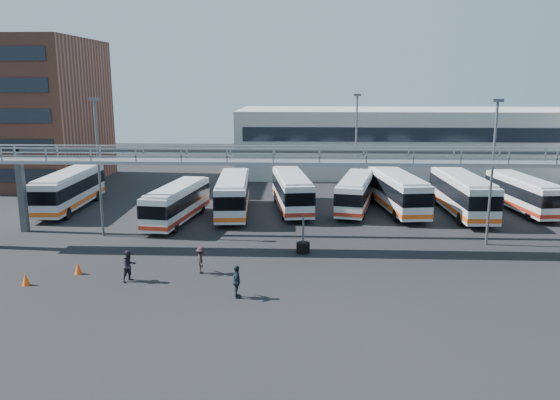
{
  "coord_description": "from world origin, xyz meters",
  "views": [
    {
      "loc": [
        -1.01,
        -30.82,
        11.35
      ],
      "look_at": [
        -2.64,
        6.0,
        3.32
      ],
      "focal_mm": 35.0,
      "sensor_mm": 36.0,
      "label": 1
    }
  ],
  "objects_px": {
    "cone_left": "(26,279)",
    "cone_right": "(78,268)",
    "bus_2": "(177,202)",
    "tire_stack": "(303,247)",
    "pedestrian_d": "(237,282)",
    "bus_7": "(462,193)",
    "bus_0": "(69,189)",
    "bus_6": "(397,191)",
    "pedestrian_b": "(129,266)",
    "bus_4": "(292,190)",
    "bus_5": "(355,192)",
    "light_pole_back": "(356,141)",
    "light_pole_left": "(98,160)",
    "bus_8": "(523,193)",
    "pedestrian_c": "(201,260)",
    "bus_3": "(233,193)",
    "light_pole_mid": "(493,165)"
  },
  "relations": [
    {
      "from": "light_pole_mid",
      "to": "bus_4",
      "type": "distance_m",
      "value": 17.72
    },
    {
      "from": "bus_5",
      "to": "pedestrian_c",
      "type": "relative_size",
      "value": 6.28
    },
    {
      "from": "bus_7",
      "to": "bus_0",
      "type": "bearing_deg",
      "value": 177.51
    },
    {
      "from": "light_pole_mid",
      "to": "bus_3",
      "type": "distance_m",
      "value": 21.2
    },
    {
      "from": "bus_0",
      "to": "bus_8",
      "type": "relative_size",
      "value": 1.1
    },
    {
      "from": "pedestrian_b",
      "to": "pedestrian_d",
      "type": "relative_size",
      "value": 1.03
    },
    {
      "from": "bus_2",
      "to": "pedestrian_c",
      "type": "distance_m",
      "value": 12.84
    },
    {
      "from": "bus_7",
      "to": "cone_right",
      "type": "distance_m",
      "value": 31.68
    },
    {
      "from": "bus_0",
      "to": "bus_4",
      "type": "xyz_separation_m",
      "value": [
        19.99,
        0.7,
        -0.08
      ]
    },
    {
      "from": "light_pole_left",
      "to": "pedestrian_b",
      "type": "bearing_deg",
      "value": -61.9
    },
    {
      "from": "bus_5",
      "to": "pedestrian_b",
      "type": "xyz_separation_m",
      "value": [
        -14.66,
        -18.4,
        -0.78
      ]
    },
    {
      "from": "light_pole_mid",
      "to": "bus_2",
      "type": "bearing_deg",
      "value": 167.19
    },
    {
      "from": "light_pole_left",
      "to": "cone_left",
      "type": "height_order",
      "value": "light_pole_left"
    },
    {
      "from": "bus_8",
      "to": "bus_7",
      "type": "bearing_deg",
      "value": -173.21
    },
    {
      "from": "pedestrian_b",
      "to": "cone_right",
      "type": "xyz_separation_m",
      "value": [
        -3.49,
        1.06,
        -0.57
      ]
    },
    {
      "from": "bus_8",
      "to": "cone_left",
      "type": "distance_m",
      "value": 40.21
    },
    {
      "from": "bus_4",
      "to": "bus_7",
      "type": "bearing_deg",
      "value": -12.79
    },
    {
      "from": "bus_5",
      "to": "cone_right",
      "type": "height_order",
      "value": "bus_5"
    },
    {
      "from": "bus_4",
      "to": "pedestrian_b",
      "type": "height_order",
      "value": "bus_4"
    },
    {
      "from": "bus_6",
      "to": "cone_left",
      "type": "height_order",
      "value": "bus_6"
    },
    {
      "from": "tire_stack",
      "to": "bus_7",
      "type": "bearing_deg",
      "value": 39.87
    },
    {
      "from": "bus_5",
      "to": "tire_stack",
      "type": "xyz_separation_m",
      "value": [
        -4.63,
        -12.6,
        -1.27
      ]
    },
    {
      "from": "bus_0",
      "to": "bus_8",
      "type": "xyz_separation_m",
      "value": [
        40.46,
        0.96,
        -0.19
      ]
    },
    {
      "from": "bus_5",
      "to": "pedestrian_b",
      "type": "distance_m",
      "value": 23.54
    },
    {
      "from": "pedestrian_d",
      "to": "cone_right",
      "type": "height_order",
      "value": "pedestrian_d"
    },
    {
      "from": "bus_3",
      "to": "bus_8",
      "type": "distance_m",
      "value": 25.59
    },
    {
      "from": "bus_7",
      "to": "bus_8",
      "type": "relative_size",
      "value": 1.12
    },
    {
      "from": "bus_4",
      "to": "bus_7",
      "type": "distance_m",
      "value": 14.79
    },
    {
      "from": "bus_8",
      "to": "pedestrian_d",
      "type": "distance_m",
      "value": 30.95
    },
    {
      "from": "light_pole_mid",
      "to": "bus_5",
      "type": "relative_size",
      "value": 0.98
    },
    {
      "from": "light_pole_left",
      "to": "tire_stack",
      "type": "xyz_separation_m",
      "value": [
        14.99,
        -3.5,
        -5.29
      ]
    },
    {
      "from": "bus_0",
      "to": "pedestrian_d",
      "type": "distance_m",
      "value": 26.49
    },
    {
      "from": "light_pole_back",
      "to": "bus_2",
      "type": "relative_size",
      "value": 0.99
    },
    {
      "from": "pedestrian_d",
      "to": "tire_stack",
      "type": "bearing_deg",
      "value": -36.45
    },
    {
      "from": "pedestrian_c",
      "to": "bus_2",
      "type": "bearing_deg",
      "value": 7.72
    },
    {
      "from": "bus_7",
      "to": "light_pole_left",
      "type": "bearing_deg",
      "value": -166.36
    },
    {
      "from": "pedestrian_b",
      "to": "cone_right",
      "type": "height_order",
      "value": "pedestrian_b"
    },
    {
      "from": "bus_0",
      "to": "bus_3",
      "type": "distance_m",
      "value": 14.98
    },
    {
      "from": "bus_3",
      "to": "cone_right",
      "type": "xyz_separation_m",
      "value": [
        -7.4,
        -15.54,
        -1.47
      ]
    },
    {
      "from": "bus_0",
      "to": "light_pole_left",
      "type": "bearing_deg",
      "value": -55.58
    },
    {
      "from": "light_pole_back",
      "to": "bus_0",
      "type": "relative_size",
      "value": 0.9
    },
    {
      "from": "bus_4",
      "to": "pedestrian_c",
      "type": "bearing_deg",
      "value": -115.18
    },
    {
      "from": "cone_right",
      "to": "pedestrian_d",
      "type": "bearing_deg",
      "value": -17.95
    },
    {
      "from": "bus_3",
      "to": "bus_6",
      "type": "bearing_deg",
      "value": 2.4
    },
    {
      "from": "bus_5",
      "to": "bus_7",
      "type": "height_order",
      "value": "bus_7"
    },
    {
      "from": "bus_6",
      "to": "bus_7",
      "type": "bearing_deg",
      "value": -18.72
    },
    {
      "from": "bus_8",
      "to": "pedestrian_c",
      "type": "xyz_separation_m",
      "value": [
        -25.52,
        -17.08,
        -0.88
      ]
    },
    {
      "from": "cone_left",
      "to": "cone_right",
      "type": "relative_size",
      "value": 0.97
    },
    {
      "from": "bus_2",
      "to": "tire_stack",
      "type": "xyz_separation_m",
      "value": [
        10.35,
        -7.81,
        -1.25
      ]
    },
    {
      "from": "pedestrian_c",
      "to": "pedestrian_d",
      "type": "distance_m",
      "value": 4.53
    }
  ]
}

